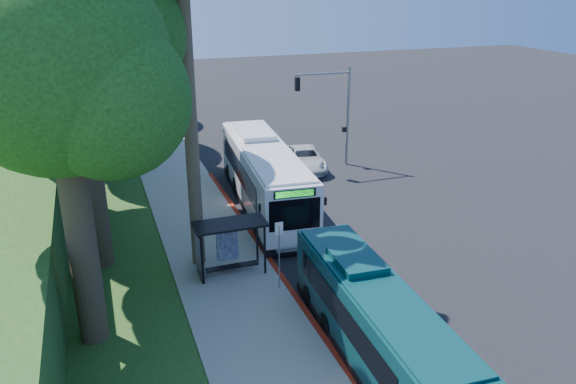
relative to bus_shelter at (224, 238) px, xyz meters
name	(u,v)px	position (x,y,z in m)	size (l,w,h in m)	color
ground	(344,227)	(7.26, 2.86, -1.81)	(140.00, 140.00, 0.00)	black
sidewalk	(211,246)	(-0.04, 2.86, -1.75)	(4.50, 70.00, 0.12)	gray
red_curb	(281,276)	(2.26, -1.14, -1.74)	(0.25, 30.00, 0.13)	maroon
grass_verge	(89,224)	(-5.74, 7.86, -1.78)	(8.00, 70.00, 0.06)	#234719
bus_shelter	(224,238)	(0.00, 0.00, 0.00)	(3.20, 1.51, 2.55)	black
stop_sign_pole	(279,246)	(1.86, -2.14, 0.28)	(0.35, 0.06, 3.17)	gray
traffic_signal_pole	(335,105)	(11.04, 12.86, 2.62)	(4.10, 0.30, 7.00)	gray
tree_0	(72,15)	(-5.14, 2.84, 9.40)	(8.40, 8.00, 15.70)	#382B1E
tree_2	(83,13)	(-4.64, 18.84, 8.67)	(8.82, 8.40, 15.12)	#382B1E
tree_4	(87,12)	(-4.14, 34.84, 7.92)	(8.40, 8.00, 14.14)	#382B1E
tree_5	(96,15)	(-3.16, 42.84, 7.16)	(7.35, 7.00, 12.86)	#382B1E
tree_6	(61,76)	(-5.65, -3.16, 7.90)	(7.56, 7.20, 13.74)	#382B1E
white_bus	(264,174)	(4.12, 7.25, 0.14)	(4.01, 13.55, 3.98)	silver
teal_bus	(375,320)	(3.46, -7.64, -0.26)	(2.73, 10.72, 3.17)	#0A3638
pickup	(304,159)	(8.80, 12.87, -1.05)	(2.50, 5.42, 1.51)	silver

